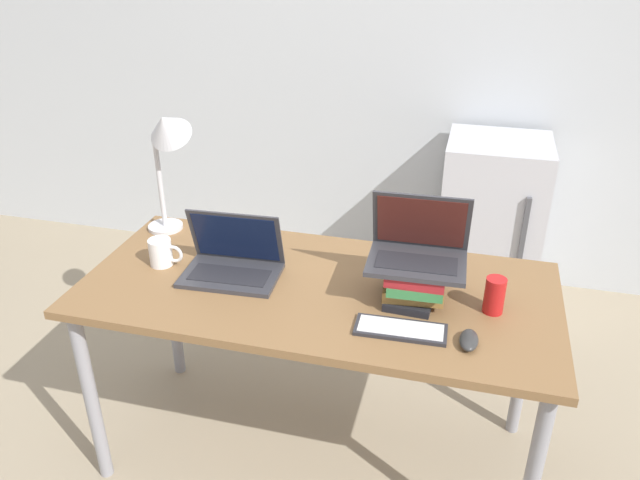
{
  "coord_description": "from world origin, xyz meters",
  "views": [
    {
      "loc": [
        0.48,
        -1.4,
        1.91
      ],
      "look_at": [
        0.01,
        0.38,
        0.96
      ],
      "focal_mm": 35.0,
      "sensor_mm": 36.0,
      "label": 1
    }
  ],
  "objects_px": {
    "wireless_keyboard": "(401,329)",
    "mouse": "(469,340)",
    "soda_can": "(495,295)",
    "mug": "(162,252)",
    "book_stack": "(416,279)",
    "laptop_on_books": "(418,249)",
    "desk_lamp": "(166,140)",
    "laptop_left": "(233,262)",
    "mini_fridge": "(490,225)"
  },
  "relations": [
    {
      "from": "wireless_keyboard",
      "to": "mini_fridge",
      "type": "relative_size",
      "value": 0.31
    },
    {
      "from": "laptop_on_books",
      "to": "mouse",
      "type": "distance_m",
      "value": 0.34
    },
    {
      "from": "laptop_left",
      "to": "wireless_keyboard",
      "type": "distance_m",
      "value": 0.66
    },
    {
      "from": "mouse",
      "to": "mini_fridge",
      "type": "relative_size",
      "value": 0.12
    },
    {
      "from": "book_stack",
      "to": "desk_lamp",
      "type": "distance_m",
      "value": 1.06
    },
    {
      "from": "wireless_keyboard",
      "to": "mini_fridge",
      "type": "xyz_separation_m",
      "value": [
        0.28,
        1.5,
        -0.32
      ]
    },
    {
      "from": "laptop_on_books",
      "to": "mug",
      "type": "height_order",
      "value": "laptop_on_books"
    },
    {
      "from": "book_stack",
      "to": "mouse",
      "type": "distance_m",
      "value": 0.3
    },
    {
      "from": "wireless_keyboard",
      "to": "desk_lamp",
      "type": "distance_m",
      "value": 1.13
    },
    {
      "from": "laptop_on_books",
      "to": "laptop_left",
      "type": "bearing_deg",
      "value": -178.92
    },
    {
      "from": "mouse",
      "to": "wireless_keyboard",
      "type": "bearing_deg",
      "value": 175.66
    },
    {
      "from": "laptop_on_books",
      "to": "desk_lamp",
      "type": "relative_size",
      "value": 0.6
    },
    {
      "from": "laptop_left",
      "to": "book_stack",
      "type": "xyz_separation_m",
      "value": [
        0.65,
        0.01,
        0.02
      ]
    },
    {
      "from": "wireless_keyboard",
      "to": "soda_can",
      "type": "height_order",
      "value": "soda_can"
    },
    {
      "from": "wireless_keyboard",
      "to": "mouse",
      "type": "xyz_separation_m",
      "value": [
        0.21,
        -0.02,
        0.01
      ]
    },
    {
      "from": "mouse",
      "to": "soda_can",
      "type": "xyz_separation_m",
      "value": [
        0.07,
        0.2,
        0.04
      ]
    },
    {
      "from": "wireless_keyboard",
      "to": "soda_can",
      "type": "xyz_separation_m",
      "value": [
        0.27,
        0.18,
        0.05
      ]
    },
    {
      "from": "desk_lamp",
      "to": "laptop_left",
      "type": "bearing_deg",
      "value": -35.36
    },
    {
      "from": "desk_lamp",
      "to": "book_stack",
      "type": "bearing_deg",
      "value": -13.13
    },
    {
      "from": "laptop_left",
      "to": "soda_can",
      "type": "height_order",
      "value": "laptop_left"
    },
    {
      "from": "laptop_left",
      "to": "mini_fridge",
      "type": "bearing_deg",
      "value": 55.16
    },
    {
      "from": "desk_lamp",
      "to": "mini_fridge",
      "type": "xyz_separation_m",
      "value": [
        1.24,
        1.06,
        -0.7
      ]
    },
    {
      "from": "mouse",
      "to": "mug",
      "type": "bearing_deg",
      "value": 169.3
    },
    {
      "from": "mug",
      "to": "mini_fridge",
      "type": "relative_size",
      "value": 0.14
    },
    {
      "from": "laptop_left",
      "to": "mouse",
      "type": "xyz_separation_m",
      "value": [
        0.83,
        -0.21,
        -0.03
      ]
    },
    {
      "from": "laptop_left",
      "to": "mug",
      "type": "distance_m",
      "value": 0.28
    },
    {
      "from": "laptop_left",
      "to": "wireless_keyboard",
      "type": "bearing_deg",
      "value": -17.37
    },
    {
      "from": "mug",
      "to": "book_stack",
      "type": "bearing_deg",
      "value": 0.81
    },
    {
      "from": "laptop_on_books",
      "to": "mini_fridge",
      "type": "distance_m",
      "value": 1.41
    },
    {
      "from": "book_stack",
      "to": "mug",
      "type": "distance_m",
      "value": 0.92
    },
    {
      "from": "laptop_on_books",
      "to": "mini_fridge",
      "type": "bearing_deg",
      "value": 78.55
    },
    {
      "from": "mouse",
      "to": "mini_fridge",
      "type": "bearing_deg",
      "value": 87.27
    },
    {
      "from": "laptop_on_books",
      "to": "desk_lamp",
      "type": "xyz_separation_m",
      "value": [
        -0.98,
        0.23,
        0.21
      ]
    },
    {
      "from": "wireless_keyboard",
      "to": "desk_lamp",
      "type": "xyz_separation_m",
      "value": [
        -0.97,
        0.44,
        0.39
      ]
    },
    {
      "from": "laptop_left",
      "to": "mouse",
      "type": "distance_m",
      "value": 0.86
    },
    {
      "from": "desk_lamp",
      "to": "mini_fridge",
      "type": "bearing_deg",
      "value": 40.51
    },
    {
      "from": "laptop_on_books",
      "to": "wireless_keyboard",
      "type": "relative_size",
      "value": 1.13
    },
    {
      "from": "mouse",
      "to": "mini_fridge",
      "type": "distance_m",
      "value": 1.55
    },
    {
      "from": "laptop_left",
      "to": "desk_lamp",
      "type": "xyz_separation_m",
      "value": [
        -0.34,
        0.24,
        0.35
      ]
    },
    {
      "from": "wireless_keyboard",
      "to": "soda_can",
      "type": "bearing_deg",
      "value": 34.13
    },
    {
      "from": "book_stack",
      "to": "mini_fridge",
      "type": "relative_size",
      "value": 0.3
    },
    {
      "from": "book_stack",
      "to": "mug",
      "type": "relative_size",
      "value": 2.13
    },
    {
      "from": "laptop_on_books",
      "to": "desk_lamp",
      "type": "bearing_deg",
      "value": 166.98
    },
    {
      "from": "laptop_left",
      "to": "mug",
      "type": "relative_size",
      "value": 2.71
    },
    {
      "from": "wireless_keyboard",
      "to": "desk_lamp",
      "type": "relative_size",
      "value": 0.53
    },
    {
      "from": "mouse",
      "to": "soda_can",
      "type": "relative_size",
      "value": 0.89
    },
    {
      "from": "laptop_left",
      "to": "book_stack",
      "type": "bearing_deg",
      "value": 0.91
    },
    {
      "from": "wireless_keyboard",
      "to": "mouse",
      "type": "distance_m",
      "value": 0.21
    },
    {
      "from": "book_stack",
      "to": "desk_lamp",
      "type": "height_order",
      "value": "desk_lamp"
    },
    {
      "from": "book_stack",
      "to": "soda_can",
      "type": "distance_m",
      "value": 0.26
    }
  ]
}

